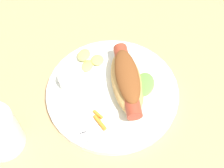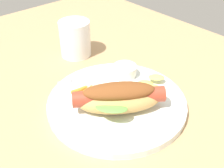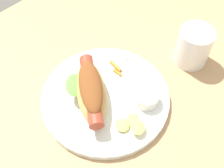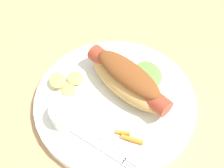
% 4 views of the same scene
% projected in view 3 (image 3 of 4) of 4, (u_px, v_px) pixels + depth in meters
% --- Properties ---
extents(ground_plane, '(1.20, 0.90, 0.02)m').
position_uv_depth(ground_plane, '(123.00, 97.00, 0.68)').
color(ground_plane, tan).
extents(plate, '(0.29, 0.29, 0.02)m').
position_uv_depth(plate, '(105.00, 98.00, 0.66)').
color(plate, white).
rests_on(plate, ground_plane).
extents(hot_dog, '(0.15, 0.17, 0.06)m').
position_uv_depth(hot_dog, '(91.00, 90.00, 0.62)').
color(hot_dog, tan).
rests_on(hot_dog, plate).
extents(sauce_ramekin, '(0.05, 0.05, 0.03)m').
position_uv_depth(sauce_ramekin, '(146.00, 98.00, 0.63)').
color(sauce_ramekin, white).
rests_on(sauce_ramekin, plate).
extents(fork, '(0.07, 0.15, 0.00)m').
position_uv_depth(fork, '(137.00, 74.00, 0.68)').
color(fork, silver).
rests_on(fork, plate).
extents(knife, '(0.05, 0.15, 0.00)m').
position_uv_depth(knife, '(132.00, 81.00, 0.67)').
color(knife, silver).
rests_on(knife, plate).
extents(chips_pile, '(0.07, 0.07, 0.02)m').
position_uv_depth(chips_pile, '(131.00, 124.00, 0.60)').
color(chips_pile, '#DCD061').
rests_on(chips_pile, plate).
extents(carrot_garnish, '(0.02, 0.05, 0.01)m').
position_uv_depth(carrot_garnish, '(116.00, 68.00, 0.69)').
color(carrot_garnish, orange).
rests_on(carrot_garnish, plate).
extents(drinking_cup, '(0.08, 0.08, 0.10)m').
position_uv_depth(drinking_cup, '(194.00, 46.00, 0.69)').
color(drinking_cup, white).
rests_on(drinking_cup, ground_plane).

